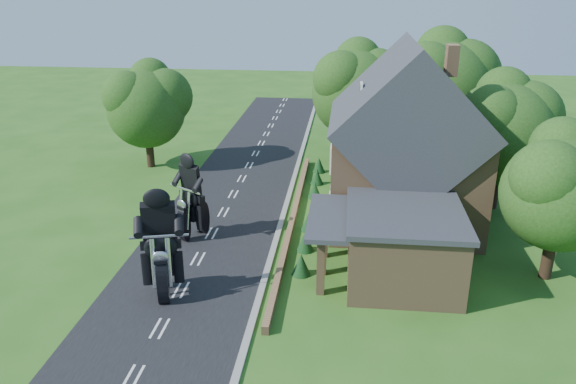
# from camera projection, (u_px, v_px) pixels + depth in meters

# --- Properties ---
(ground) EXTENTS (120.00, 120.00, 0.00)m
(ground) POSITION_uv_depth(u_px,v_px,m) (198.00, 259.00, 28.21)
(ground) COLOR #275618
(ground) RESTS_ON ground
(road) EXTENTS (7.00, 80.00, 0.02)m
(road) POSITION_uv_depth(u_px,v_px,m) (198.00, 259.00, 28.21)
(road) COLOR black
(road) RESTS_ON ground
(kerb) EXTENTS (0.30, 80.00, 0.12)m
(kerb) POSITION_uv_depth(u_px,v_px,m) (270.00, 262.00, 27.82)
(kerb) COLOR gray
(kerb) RESTS_ON ground
(garden_wall) EXTENTS (0.30, 22.00, 0.40)m
(garden_wall) POSITION_uv_depth(u_px,v_px,m) (293.00, 219.00, 32.34)
(garden_wall) COLOR #8F6B48
(garden_wall) RESTS_ON ground
(house) EXTENTS (9.54, 8.64, 10.24)m
(house) POSITION_uv_depth(u_px,v_px,m) (406.00, 149.00, 31.16)
(house) COLOR #8F6B48
(house) RESTS_ON ground
(annex) EXTENTS (7.05, 5.94, 3.44)m
(annex) POSITION_uv_depth(u_px,v_px,m) (400.00, 244.00, 25.84)
(annex) COLOR #8F6B48
(annex) RESTS_ON ground
(tree_annex_side) EXTENTS (5.64, 5.20, 7.48)m
(tree_annex_side) POSITION_uv_depth(u_px,v_px,m) (569.00, 184.00, 24.89)
(tree_annex_side) COLOR black
(tree_annex_side) RESTS_ON ground
(tree_house_right) EXTENTS (6.51, 6.00, 8.40)m
(tree_house_right) POSITION_uv_depth(u_px,v_px,m) (510.00, 125.00, 32.66)
(tree_house_right) COLOR black
(tree_house_right) RESTS_ON ground
(tree_behind_house) EXTENTS (7.81, 7.20, 10.08)m
(tree_behind_house) POSITION_uv_depth(u_px,v_px,m) (448.00, 83.00, 39.51)
(tree_behind_house) COLOR black
(tree_behind_house) RESTS_ON ground
(tree_behind_left) EXTENTS (6.94, 6.40, 9.16)m
(tree_behind_left) POSITION_uv_depth(u_px,v_px,m) (362.00, 86.00, 41.21)
(tree_behind_left) COLOR black
(tree_behind_left) RESTS_ON ground
(tree_far_road) EXTENTS (6.08, 5.60, 7.84)m
(tree_far_road) POSITION_uv_depth(u_px,v_px,m) (151.00, 102.00, 40.24)
(tree_far_road) COLOR black
(tree_far_road) RESTS_ON ground
(shrub_a) EXTENTS (0.90, 0.90, 1.10)m
(shrub_a) POSITION_uv_depth(u_px,v_px,m) (301.00, 264.00, 26.55)
(shrub_a) COLOR black
(shrub_a) RESTS_ON ground
(shrub_b) EXTENTS (0.90, 0.90, 1.10)m
(shrub_b) POSITION_uv_depth(u_px,v_px,m) (305.00, 241.00, 28.87)
(shrub_b) COLOR black
(shrub_b) RESTS_ON ground
(shrub_c) EXTENTS (0.90, 0.90, 1.10)m
(shrub_c) POSITION_uv_depth(u_px,v_px,m) (309.00, 221.00, 31.19)
(shrub_c) COLOR black
(shrub_c) RESTS_ON ground
(shrub_d) EXTENTS (0.90, 0.90, 1.10)m
(shrub_d) POSITION_uv_depth(u_px,v_px,m) (315.00, 190.00, 35.83)
(shrub_d) COLOR black
(shrub_d) RESTS_ON ground
(shrub_e) EXTENTS (0.90, 0.90, 1.10)m
(shrub_e) POSITION_uv_depth(u_px,v_px,m) (317.00, 177.00, 38.15)
(shrub_e) COLOR black
(shrub_e) RESTS_ON ground
(shrub_f) EXTENTS (0.90, 0.90, 1.10)m
(shrub_f) POSITION_uv_depth(u_px,v_px,m) (319.00, 165.00, 40.46)
(shrub_f) COLOR black
(shrub_f) RESTS_ON ground
(motorcycle_lead) EXTENTS (0.82, 1.71, 1.54)m
(motorcycle_lead) POSITION_uv_depth(u_px,v_px,m) (164.00, 280.00, 24.74)
(motorcycle_lead) COLOR black
(motorcycle_lead) RESTS_ON ground
(motorcycle_follow) EXTENTS (1.15, 1.52, 1.44)m
(motorcycle_follow) POSITION_uv_depth(u_px,v_px,m) (194.00, 225.00, 30.35)
(motorcycle_follow) COLOR black
(motorcycle_follow) RESTS_ON ground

